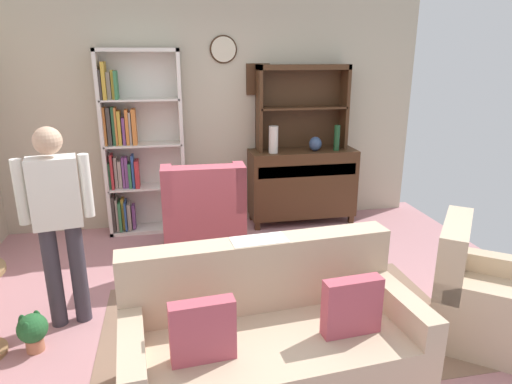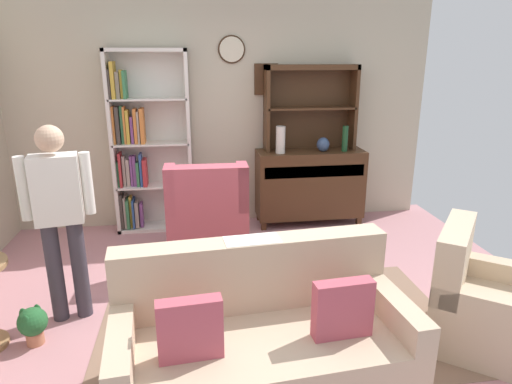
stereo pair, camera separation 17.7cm
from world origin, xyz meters
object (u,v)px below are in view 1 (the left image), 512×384
Objects in this scene: sideboard at (302,183)px; coffee_table at (236,277)px; vase_tall at (273,140)px; book_stack at (247,260)px; vase_round at (315,144)px; armchair_floral at (485,302)px; wingback_chair at (204,226)px; sideboard_hutch at (302,96)px; bottle_wine at (337,138)px; person_reading at (58,214)px; couch_floral at (271,343)px; potted_plant_small at (32,330)px; bookshelf at (136,148)px.

sideboard reaches higher than coffee_table.
book_stack is (-0.65, -1.86, -0.60)m from vase_tall.
vase_round is 2.67m from armchair_floral.
vase_tall is 1.41m from wingback_chair.
coffee_table is at bearing 160.37° from armchair_floral.
sideboard_hutch reaches higher than bottle_wine.
person_reading is at bearing -146.09° from vase_round.
couch_floral is 1.72m from potted_plant_small.
couch_floral reaches higher than coffee_table.
wingback_chair is 1.07m from book_stack.
bookshelf is at bearing 123.90° from wingback_chair.
wingback_chair is at bearing -153.93° from bottle_wine.
armchair_floral is (0.63, -2.59, -0.22)m from sideboard.
vase_round is 0.59× the size of potted_plant_small.
vase_round is (2.09, -0.15, -0.01)m from bookshelf.
vase_tall is at bearing 76.55° from couch_floral.
book_stack is at bearing 89.87° from couch_floral.
sideboard is 1.59m from wingback_chair.
bookshelf is 2.04m from sideboard_hutch.
armchair_floral is at bearing 6.77° from couch_floral.
sideboard is at bearing 69.59° from couch_floral.
couch_floral is 2.33× the size of coffee_table.
bottle_wine is 2.42m from book_stack.
bookshelf is 1.95× the size of armchair_floral.
armchair_floral is 3.29m from potted_plant_small.
couch_floral is 1.20× the size of person_reading.
bookshelf is at bearing 174.03° from vase_tall.
wingback_chair is at bearing 103.96° from book_stack.
coffee_table is at bearing -119.95° from sideboard.
vase_round is 0.79× the size of book_stack.
coffee_table reaches higher than potted_plant_small.
couch_floral is at bearing -35.74° from person_reading.
person_reading reaches higher than sideboard.
wingback_chair is 1.06m from coffee_table.
potted_plant_small is (-2.23, -2.05, -0.91)m from vase_tall.
bottle_wine is (0.78, -0.01, -0.00)m from vase_tall.
vase_round is at bearing 58.16° from book_stack.
vase_round reaches higher than sideboard.
book_stack is (-1.17, -1.88, -0.53)m from vase_round.
wingback_chair is 1.81m from potted_plant_small.
person_reading reaches higher than armchair_floral.
wingback_chair is (0.67, -1.00, -0.63)m from bookshelf.
bookshelf is 7.27× the size of potted_plant_small.
bottle_wine reaches higher than sideboard.
vase_tall is 0.30× the size of wingback_chair.
person_reading is at bearing 165.27° from armchair_floral.
sideboard is 1.63× the size of coffee_table.
potted_plant_small is 0.19× the size of person_reading.
sideboard_hutch is 1.02× the size of armchair_floral.
sideboard_hutch is at bearing 25.89° from vase_tall.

